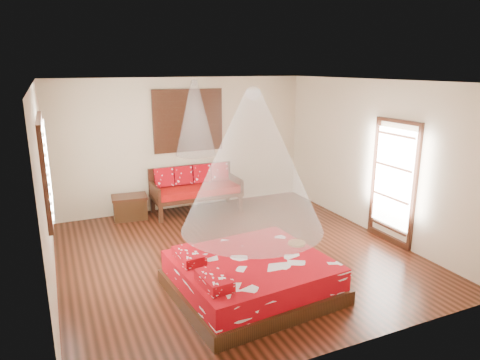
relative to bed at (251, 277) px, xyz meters
name	(u,v)px	position (x,y,z in m)	size (l,w,h in m)	color
room	(235,172)	(0.32, 1.26, 1.15)	(5.54, 5.54, 2.84)	black
bed	(251,277)	(0.00, 0.00, 0.00)	(2.19, 2.02, 0.64)	black
daybed	(195,187)	(0.42, 3.65, 0.27)	(1.85, 0.82, 0.96)	black
storage_chest	(130,207)	(-0.95, 3.71, -0.01)	(0.74, 0.57, 0.48)	black
shutter_panel	(188,121)	(0.42, 3.98, 1.65)	(1.52, 0.06, 1.32)	black
window_left	(45,167)	(-2.39, 1.46, 1.45)	(0.10, 1.74, 1.34)	black
glazed_door	(393,183)	(3.04, 0.66, 0.82)	(0.08, 1.02, 2.16)	black
wine_tray	(297,241)	(0.84, 0.20, 0.30)	(0.25, 0.25, 0.21)	brown
mosquito_net_main	(253,162)	(0.02, 0.00, 1.60)	(1.86, 1.86, 1.80)	white
mosquito_net_daybed	(195,118)	(0.42, 3.51, 1.75)	(0.83, 0.83, 1.50)	white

